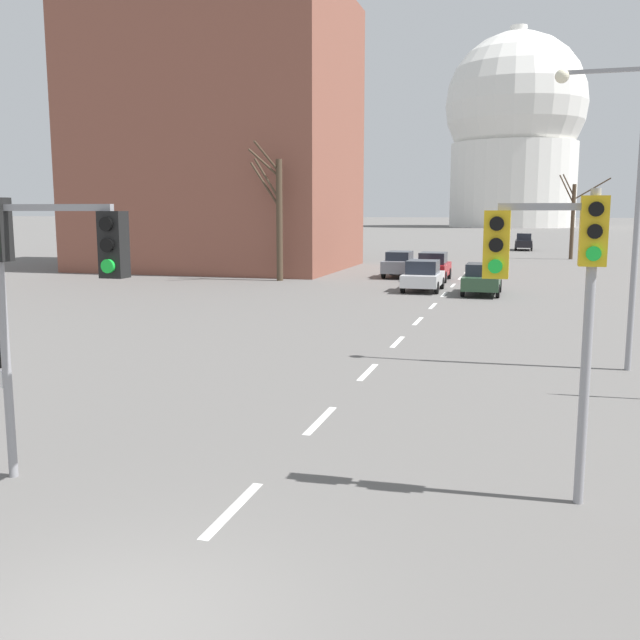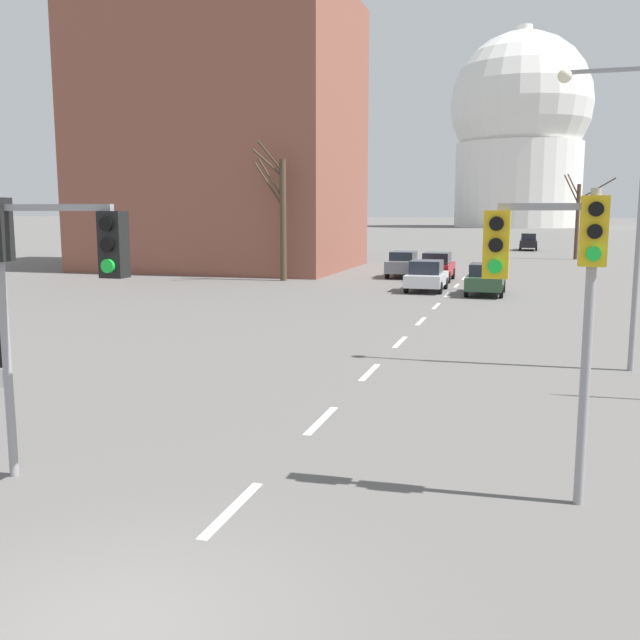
{
  "view_description": "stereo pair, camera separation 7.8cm",
  "coord_description": "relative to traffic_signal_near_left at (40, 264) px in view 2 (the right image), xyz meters",
  "views": [
    {
      "loc": [
        3.84,
        -5.76,
        4.21
      ],
      "look_at": [
        0.74,
        5.02,
        2.47
      ],
      "focal_mm": 40.0,
      "sensor_mm": 36.0,
      "label": 1
    },
    {
      "loc": [
        3.92,
        -5.73,
        4.21
      ],
      "look_at": [
        0.74,
        5.02,
        2.47
      ],
      "focal_mm": 40.0,
      "sensor_mm": 36.0,
      "label": 2
    }
  ],
  "objects": [
    {
      "name": "ground_plane",
      "position": [
        3.15,
        -3.31,
        -3.4
      ],
      "size": [
        800.0,
        800.0,
        0.0
      ],
      "primitive_type": "plane",
      "color": "#5E5B59"
    },
    {
      "name": "lane_stripe_0",
      "position": [
        3.15,
        -0.21,
        -3.4
      ],
      "size": [
        0.16,
        2.0,
        0.01
      ],
      "primitive_type": "cube",
      "color": "silver",
      "rests_on": "ground_plane"
    },
    {
      "name": "lane_stripe_1",
      "position": [
        3.15,
        4.29,
        -3.4
      ],
      "size": [
        0.16,
        2.0,
        0.01
      ],
      "primitive_type": "cube",
      "color": "silver",
      "rests_on": "ground_plane"
    },
    {
      "name": "lane_stripe_2",
      "position": [
        3.15,
        8.79,
        -3.4
      ],
      "size": [
        0.16,
        2.0,
        0.01
      ],
      "primitive_type": "cube",
      "color": "silver",
      "rests_on": "ground_plane"
    },
    {
      "name": "lane_stripe_3",
      "position": [
        3.15,
        13.29,
        -3.4
      ],
      "size": [
        0.16,
        2.0,
        0.01
      ],
      "primitive_type": "cube",
      "color": "silver",
      "rests_on": "ground_plane"
    },
    {
      "name": "lane_stripe_4",
      "position": [
        3.15,
        17.79,
        -3.4
      ],
      "size": [
        0.16,
        2.0,
        0.01
      ],
      "primitive_type": "cube",
      "color": "silver",
      "rests_on": "ground_plane"
    },
    {
      "name": "lane_stripe_5",
      "position": [
        3.15,
        22.29,
        -3.4
      ],
      "size": [
        0.16,
        2.0,
        0.01
      ],
      "primitive_type": "cube",
      "color": "silver",
      "rests_on": "ground_plane"
    },
    {
      "name": "lane_stripe_6",
      "position": [
        3.15,
        26.79,
        -3.4
      ],
      "size": [
        0.16,
        2.0,
        0.01
      ],
      "primitive_type": "cube",
      "color": "silver",
      "rests_on": "ground_plane"
    },
    {
      "name": "lane_stripe_7",
      "position": [
        3.15,
        31.29,
        -3.4
      ],
      "size": [
        0.16,
        2.0,
        0.01
      ],
      "primitive_type": "cube",
      "color": "silver",
      "rests_on": "ground_plane"
    },
    {
      "name": "lane_stripe_8",
      "position": [
        3.15,
        35.79,
        -3.4
      ],
      "size": [
        0.16,
        2.0,
        0.01
      ],
      "primitive_type": "cube",
      "color": "silver",
      "rests_on": "ground_plane"
    },
    {
      "name": "lane_stripe_9",
      "position": [
        3.15,
        40.29,
        -3.4
      ],
      "size": [
        0.16,
        2.0,
        0.01
      ],
      "primitive_type": "cube",
      "color": "silver",
      "rests_on": "ground_plane"
    },
    {
      "name": "traffic_signal_near_left",
      "position": [
        0.0,
        0.0,
        0.0
      ],
      "size": [
        2.35,
        0.34,
        4.49
      ],
      "color": "gray",
      "rests_on": "ground_plane"
    },
    {
      "name": "traffic_signal_near_right",
      "position": [
        7.42,
        1.4,
        -0.01
      ],
      "size": [
        1.65,
        0.34,
        4.5
      ],
      "color": "gray",
      "rests_on": "ground_plane"
    },
    {
      "name": "street_lamp_right",
      "position": [
        9.29,
        10.96,
        1.43
      ],
      "size": [
        2.28,
        0.36,
        7.79
      ],
      "color": "gray",
      "rests_on": "ground_plane"
    },
    {
      "name": "sedan_near_left",
      "position": [
        1.89,
        28.08,
        -2.6
      ],
      "size": [
        1.91,
        3.88,
        1.61
      ],
      "color": "silver",
      "rests_on": "ground_plane"
    },
    {
      "name": "sedan_near_right",
      "position": [
        4.95,
        27.32,
        -2.61
      ],
      "size": [
        1.84,
        4.1,
        1.57
      ],
      "color": "#2D4C33",
      "rests_on": "ground_plane"
    },
    {
      "name": "sedan_mid_centre",
      "position": [
        1.71,
        33.77,
        -2.55
      ],
      "size": [
        1.85,
        4.01,
        1.7
      ],
      "color": "maroon",
      "rests_on": "ground_plane"
    },
    {
      "name": "sedan_far_left",
      "position": [
        6.77,
        69.13,
        -2.51
      ],
      "size": [
        1.79,
        4.59,
        1.78
      ],
      "color": "black",
      "rests_on": "ground_plane"
    },
    {
      "name": "sedan_far_right",
      "position": [
        -0.61,
        35.53,
        -2.56
      ],
      "size": [
        1.77,
        4.23,
        1.63
      ],
      "color": "slate",
      "rests_on": "ground_plane"
    },
    {
      "name": "bare_tree_left_near",
      "position": [
        -7.25,
        31.19,
        0.61
      ],
      "size": [
        2.12,
        2.12,
        8.13
      ],
      "color": "#473828",
      "rests_on": "ground_plane"
    },
    {
      "name": "bare_tree_right_near",
      "position": [
        10.78,
        55.87,
        0.16
      ],
      "size": [
        4.14,
        0.6,
        7.23
      ],
      "color": "#473828",
      "rests_on": "ground_plane"
    },
    {
      "name": "capitol_dome",
      "position": [
        3.15,
        176.52,
        19.9
      ],
      "size": [
        33.87,
        33.87,
        47.84
      ],
      "color": "silver",
      "rests_on": "ground_plane"
    },
    {
      "name": "apartment_block_left",
      "position": [
        -14.42,
        39.3,
        6.11
      ],
      "size": [
        18.0,
        14.0,
        19.04
      ],
      "primitive_type": "cube",
      "color": "brown",
      "rests_on": "ground_plane"
    }
  ]
}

